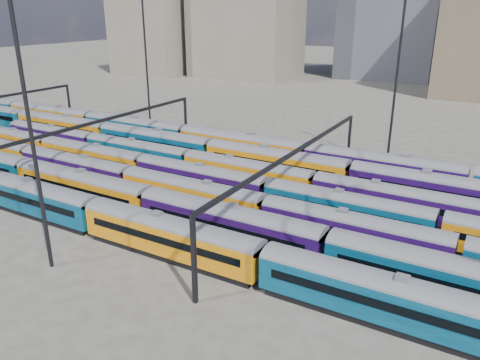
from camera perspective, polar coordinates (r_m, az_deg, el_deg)
The scene contains 13 objects.
ground at distance 59.51m, azimuth -2.28°, elevation -2.28°, with size 500.00×500.00×0.00m, color #48433D.
rake_0 at distance 37.79m, azimuth 16.91°, elevation -13.00°, with size 139.94×2.92×4.92m.
rake_1 at distance 52.92m, azimuth -11.11°, elevation -2.48°, with size 124.12×3.03×5.10m.
rake_2 at distance 55.27m, azimuth -5.95°, elevation -1.41°, with size 135.03×2.82×4.74m.
rake_3 at distance 60.30m, azimuth -4.93°, elevation 0.49°, with size 134.44×2.81×4.72m.
rake_4 at distance 58.48m, azimuth 9.03°, elevation -0.36°, with size 114.04×2.78×4.67m.
rake_5 at distance 65.60m, azimuth 4.30°, elevation 2.42°, with size 150.14×3.14×5.29m.
rake_6 at distance 73.53m, azimuth 0.14°, elevation 4.47°, with size 152.58×3.19×5.37m.
gantry_1 at distance 69.69m, azimuth -16.53°, elevation 6.12°, with size 0.35×40.35×8.03m.
gantry_2 at distance 52.82m, azimuth 6.86°, elevation 2.48°, with size 0.35×40.35×8.03m.
mast_1 at distance 91.08m, azimuth -11.38°, elevation 14.28°, with size 1.40×0.50×25.60m.
mast_2 at distance 43.13m, azimuth -24.35°, elevation 6.69°, with size 1.40×0.50×25.60m.
mast_3 at distance 72.46m, azimuth 18.60°, elevation 12.22°, with size 1.40×0.50×25.60m.
Camera 1 is at (29.43, -46.47, 22.71)m, focal length 35.00 mm.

